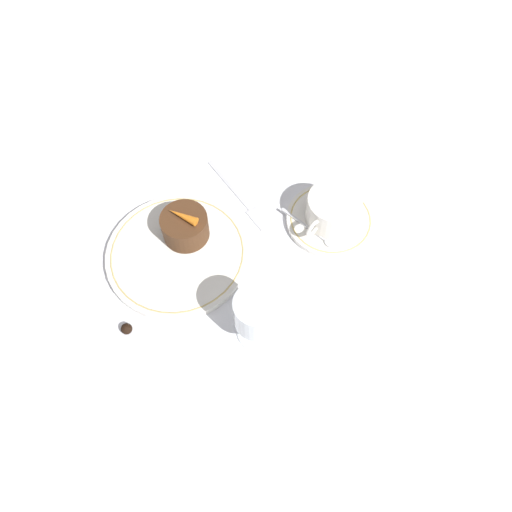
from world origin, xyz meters
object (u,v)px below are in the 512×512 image
object	(u,v)px
fork	(243,201)
dessert_cake	(185,227)
wine_glass	(257,314)
coffee_cup	(333,209)
dinner_plate	(178,254)

from	to	relation	value
fork	dessert_cake	xyz separation A→B (m)	(0.13, -0.02, 0.04)
wine_glass	fork	bearing A→B (deg)	-132.35
coffee_cup	wine_glass	size ratio (longest dim) A/B	1.08
dinner_plate	coffee_cup	bearing A→B (deg)	147.06
dinner_plate	wine_glass	bearing A→B (deg)	86.56
wine_glass	coffee_cup	bearing A→B (deg)	-169.89
coffee_cup	fork	distance (m)	0.17
wine_glass	fork	distance (m)	0.27
coffee_cup	wine_glass	world-z (taller)	wine_glass
dinner_plate	dessert_cake	size ratio (longest dim) A/B	3.04
dinner_plate	fork	distance (m)	0.16
dessert_cake	wine_glass	bearing A→B (deg)	77.05
dinner_plate	fork	xyz separation A→B (m)	(-0.16, 0.01, -0.01)
coffee_cup	fork	bearing A→B (deg)	-63.70
wine_glass	fork	world-z (taller)	wine_glass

